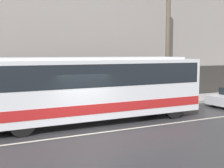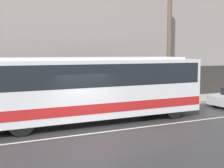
# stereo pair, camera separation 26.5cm
# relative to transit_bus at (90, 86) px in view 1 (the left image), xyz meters

# --- Properties ---
(ground_plane) EXTENTS (60.00, 60.00, 0.00)m
(ground_plane) POSITION_rel_transit_bus_xyz_m (-0.83, -2.02, -1.82)
(ground_plane) COLOR #2D2D30
(sidewalk) EXTENTS (60.00, 2.86, 0.18)m
(sidewalk) POSITION_rel_transit_bus_xyz_m (-0.83, 3.41, -1.74)
(sidewalk) COLOR #A09E99
(sidewalk) RESTS_ON ground_plane
(building_facade) EXTENTS (60.00, 0.35, 9.74)m
(building_facade) POSITION_rel_transit_bus_xyz_m (-0.83, 4.99, 2.87)
(building_facade) COLOR gray
(building_facade) RESTS_ON ground_plane
(lane_stripe) EXTENTS (54.00, 0.14, 0.01)m
(lane_stripe) POSITION_rel_transit_bus_xyz_m (-0.83, -2.02, -1.82)
(lane_stripe) COLOR beige
(lane_stripe) RESTS_ON ground_plane
(transit_bus) EXTENTS (11.89, 2.54, 3.24)m
(transit_bus) POSITION_rel_transit_bus_xyz_m (0.00, 0.00, 0.00)
(transit_bus) COLOR silver
(transit_bus) RESTS_ON ground_plane
(utility_pole_near) EXTENTS (0.29, 0.29, 8.50)m
(utility_pole_near) POSITION_rel_transit_bus_xyz_m (6.76, 2.62, 2.60)
(utility_pole_near) COLOR brown
(utility_pole_near) RESTS_ON sidewalk
(pedestrian_waiting) EXTENTS (0.36, 0.36, 1.71)m
(pedestrian_waiting) POSITION_rel_transit_bus_xyz_m (0.16, 3.75, -0.85)
(pedestrian_waiting) COLOR #333338
(pedestrian_waiting) RESTS_ON sidewalk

